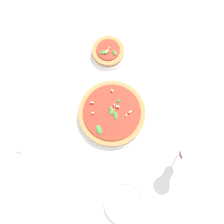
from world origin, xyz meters
TOP-DOWN VIEW (x-y plane):
  - ground_plane at (0.00, 0.00)m, footprint 6.00×6.00m
  - pizza_arugula_main at (0.03, -0.03)m, footprint 0.31×0.31m
  - pizza_personal_side at (-0.16, -0.26)m, footprint 0.17×0.17m
  - wine_glass at (-0.04, 0.29)m, footprint 0.08×0.08m
  - napkin at (0.36, -0.20)m, footprint 0.18×0.13m
  - fork at (0.37, -0.20)m, footprint 0.20×0.09m
  - side_plate_white at (0.25, 0.27)m, footprint 0.17×0.17m

SIDE VIEW (x-z plane):
  - ground_plane at x=0.00m, z-range 0.00..0.00m
  - napkin at x=0.36m, z-range 0.00..0.01m
  - fork at x=0.37m, z-range 0.01..0.01m
  - side_plate_white at x=0.25m, z-range 0.00..0.02m
  - pizza_personal_side at x=-0.16m, z-range -0.01..0.04m
  - pizza_arugula_main at x=0.03m, z-range -0.01..0.04m
  - wine_glass at x=-0.04m, z-range 0.03..0.21m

